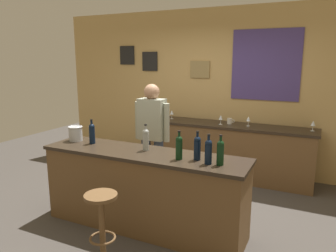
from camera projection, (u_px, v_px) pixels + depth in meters
name	position (u px, v px, depth m)	size (l,w,h in m)	color
ground_plane	(159.00, 212.00, 4.15)	(10.00, 10.00, 0.00)	#423D38
back_wall	(212.00, 90.00, 5.64)	(6.00, 0.09, 2.80)	tan
bar_counter	(143.00, 190.00, 3.70)	(2.41, 0.60, 0.92)	brown
side_counter	(225.00, 150.00, 5.34)	(2.83, 0.56, 0.90)	brown
bartender	(152.00, 134.00, 4.41)	(0.52, 0.21, 1.62)	#384766
bar_stool	(102.00, 215.00, 3.10)	(0.32, 0.32, 0.68)	brown
wine_bottle_a	(92.00, 133.00, 3.94)	(0.07, 0.07, 0.31)	black
wine_bottle_b	(146.00, 139.00, 3.64)	(0.07, 0.07, 0.31)	#999E99
wine_bottle_c	(179.00, 147.00, 3.32)	(0.07, 0.07, 0.31)	black
wine_bottle_d	(197.00, 147.00, 3.30)	(0.07, 0.07, 0.31)	black
wine_bottle_e	(208.00, 151.00, 3.17)	(0.07, 0.07, 0.31)	black
wine_bottle_f	(220.00, 152.00, 3.14)	(0.07, 0.07, 0.31)	black
ice_bucket	(76.00, 133.00, 4.08)	(0.19, 0.19, 0.19)	#B7BABF
wine_glass_a	(172.00, 113.00, 5.70)	(0.07, 0.07, 0.16)	silver
wine_glass_b	(221.00, 118.00, 5.20)	(0.07, 0.07, 0.16)	silver
wine_glass_c	(248.00, 119.00, 5.08)	(0.07, 0.07, 0.16)	silver
wine_glass_d	(313.00, 124.00, 4.72)	(0.07, 0.07, 0.16)	silver
coffee_mug	(230.00, 121.00, 5.25)	(0.12, 0.08, 0.09)	silver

